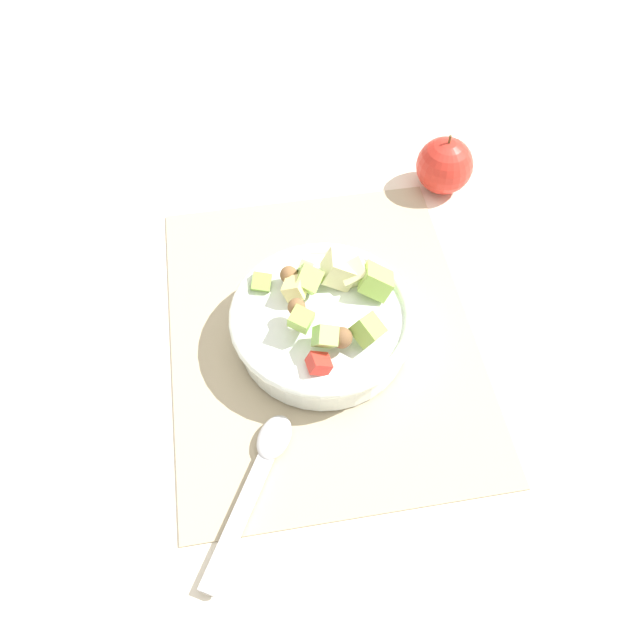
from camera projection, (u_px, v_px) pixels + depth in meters
ground_plane at (322, 334)px, 0.83m from camera, size 2.40×2.40×0.00m
placemat at (322, 333)px, 0.82m from camera, size 0.48×0.38×0.01m
salad_bowl at (321, 321)px, 0.79m from camera, size 0.23×0.23×0.09m
serving_spoon at (260, 469)px, 0.71m from camera, size 0.19×0.12×0.01m
whole_apple at (445, 166)px, 0.95m from camera, size 0.08×0.08×0.09m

